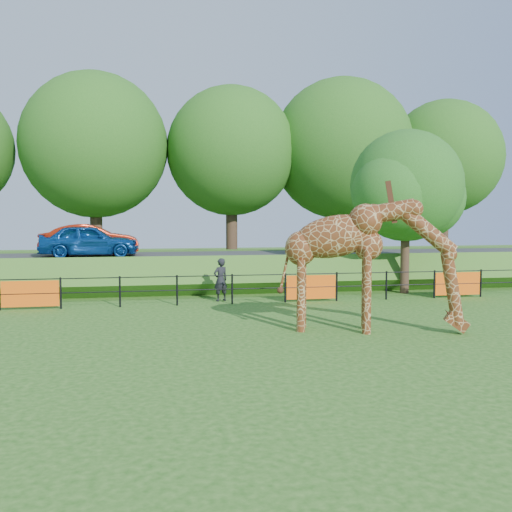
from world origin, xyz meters
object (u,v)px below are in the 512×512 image
at_px(tree_east, 408,190).
at_px(car_red, 90,240).
at_px(car_blue, 89,241).
at_px(visitor, 221,280).
at_px(giraffe, 373,265).

bearing_deg(tree_east, car_red, 160.58).
distance_m(car_blue, car_red, 0.88).
bearing_deg(car_blue, visitor, -132.06).
bearing_deg(car_blue, car_red, 2.96).
bearing_deg(visitor, car_red, -70.85).
bearing_deg(giraffe, tree_east, 77.18).
relative_size(giraffe, tree_east, 0.77).
bearing_deg(car_blue, tree_east, -106.55).
distance_m(giraffe, tree_east, 8.91).
relative_size(giraffe, car_red, 1.20).
xyz_separation_m(car_blue, tree_east, (13.15, -3.77, 2.15)).
xyz_separation_m(car_red, visitor, (5.28, -5.50, -1.32)).
xyz_separation_m(visitor, tree_east, (7.92, 0.85, 3.47)).
bearing_deg(visitor, car_blue, -66.16).
relative_size(car_blue, tree_east, 0.62).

